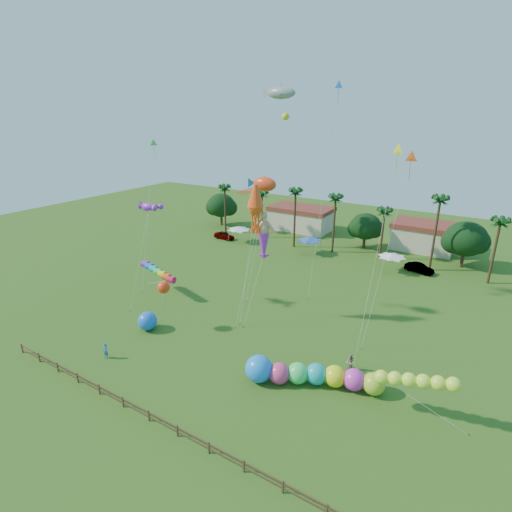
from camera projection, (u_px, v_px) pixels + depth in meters
The scene contains 23 objects.
ground at pixel (198, 380), 36.40m from camera, with size 160.00×160.00×0.00m, color #285116.
tree_line at pixel (379, 228), 68.28m from camera, with size 69.46×8.91×11.00m.
buildings_row at pixel (352, 228), 77.16m from camera, with size 35.00×7.00×4.00m.
tent_row at pixel (308, 239), 67.44m from camera, with size 31.00×4.00×0.60m.
fence at pixel (149, 415), 31.41m from camera, with size 36.12×0.12×1.00m.
car_a at pixel (224, 235), 76.69m from camera, with size 1.67×4.15×1.41m, color #4C4C54.
car_b at pixel (419, 268), 60.66m from camera, with size 1.47×4.23×1.39m, color #4C4C54.
spectator_a at pixel (106, 351), 39.39m from camera, with size 0.61×0.40×1.67m, color teal.
spectator_b at pixel (350, 363), 37.48m from camera, with size 0.84×0.65×1.73m, color gray.
caterpillar_inflatable at pixel (308, 375), 35.48m from camera, with size 11.96×6.36×2.51m.
blue_ball at pixel (147, 321), 44.54m from camera, with size 2.13×2.13×2.13m, color blue.
rainbow_tube at pixel (162, 277), 51.72m from camera, with size 8.62×2.57×3.36m.
green_worm at pixel (381, 377), 32.13m from camera, with size 9.89×2.78×3.63m.
orange_ball_kite at pixel (164, 287), 43.56m from camera, with size 2.25×1.57×5.70m.
merman_kite at pixel (264, 239), 44.84m from camera, with size 2.53×4.80×12.21m.
fish_kite at pixel (264, 184), 44.72m from camera, with size 4.54×6.71×16.34m.
shark_kite at pixel (281, 93), 46.84m from camera, with size 5.16×7.42×26.04m.
squid_kite at pixel (255, 207), 43.39m from camera, with size 2.03×4.70×15.89m.
lobster_kite at pixel (148, 207), 47.93m from camera, with size 3.77×5.59×12.99m.
delta_kite_red at pixel (410, 161), 37.72m from camera, with size 2.27×4.92×19.65m.
delta_kite_yellow at pixel (397, 154), 33.98m from camera, with size 1.57×4.17×20.60m.
delta_kite_green at pixel (153, 147), 50.72m from camera, with size 0.95×4.57×19.84m.
delta_kite_blue at pixel (338, 92), 46.32m from camera, with size 1.44×4.12×26.53m.
Camera 1 is at (20.57, -22.97, 23.05)m, focal length 28.00 mm.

